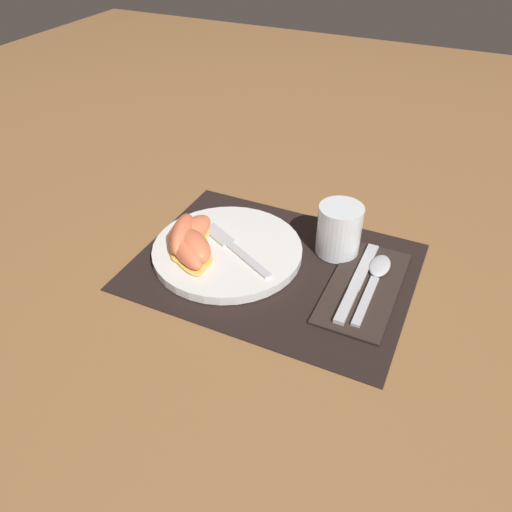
{
  "coord_description": "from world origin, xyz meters",
  "views": [
    {
      "loc": [
        0.25,
        -0.62,
        0.55
      ],
      "look_at": [
        -0.03,
        -0.01,
        0.02
      ],
      "focal_mm": 35.0,
      "sensor_mm": 36.0,
      "label": 1
    }
  ],
  "objects_px": {
    "knife": "(357,283)",
    "citrus_wedge_1": "(183,235)",
    "plate": "(227,250)",
    "juice_glass": "(339,232)",
    "fork": "(231,246)",
    "citrus_wedge_2": "(185,250)",
    "citrus_wedge_0": "(192,232)",
    "spoon": "(376,274)",
    "citrus_wedge_3": "(194,247)"
  },
  "relations": [
    {
      "from": "spoon",
      "to": "knife",
      "type": "bearing_deg",
      "value": -126.72
    },
    {
      "from": "juice_glass",
      "to": "citrus_wedge_0",
      "type": "distance_m",
      "value": 0.26
    },
    {
      "from": "fork",
      "to": "citrus_wedge_3",
      "type": "height_order",
      "value": "citrus_wedge_3"
    },
    {
      "from": "citrus_wedge_0",
      "to": "plate",
      "type": "bearing_deg",
      "value": 4.8
    },
    {
      "from": "spoon",
      "to": "citrus_wedge_3",
      "type": "xyz_separation_m",
      "value": [
        -0.29,
        -0.09,
        0.03
      ]
    },
    {
      "from": "knife",
      "to": "citrus_wedge_0",
      "type": "xyz_separation_m",
      "value": [
        -0.3,
        -0.02,
        0.02
      ]
    },
    {
      "from": "citrus_wedge_1",
      "to": "citrus_wedge_3",
      "type": "relative_size",
      "value": 1.13
    },
    {
      "from": "knife",
      "to": "citrus_wedge_2",
      "type": "distance_m",
      "value": 0.29
    },
    {
      "from": "juice_glass",
      "to": "citrus_wedge_0",
      "type": "height_order",
      "value": "juice_glass"
    },
    {
      "from": "juice_glass",
      "to": "knife",
      "type": "height_order",
      "value": "juice_glass"
    },
    {
      "from": "spoon",
      "to": "fork",
      "type": "relative_size",
      "value": 1.07
    },
    {
      "from": "plate",
      "to": "juice_glass",
      "type": "distance_m",
      "value": 0.2
    },
    {
      "from": "knife",
      "to": "citrus_wedge_1",
      "type": "distance_m",
      "value": 0.31
    },
    {
      "from": "plate",
      "to": "citrus_wedge_1",
      "type": "xyz_separation_m",
      "value": [
        -0.07,
        -0.03,
        0.03
      ]
    },
    {
      "from": "plate",
      "to": "fork",
      "type": "relative_size",
      "value": 1.55
    },
    {
      "from": "plate",
      "to": "fork",
      "type": "bearing_deg",
      "value": 23.37
    },
    {
      "from": "plate",
      "to": "citrus_wedge_1",
      "type": "height_order",
      "value": "citrus_wedge_1"
    },
    {
      "from": "fork",
      "to": "citrus_wedge_1",
      "type": "distance_m",
      "value": 0.09
    },
    {
      "from": "knife",
      "to": "fork",
      "type": "bearing_deg",
      "value": -177.09
    },
    {
      "from": "citrus_wedge_2",
      "to": "knife",
      "type": "bearing_deg",
      "value": 13.8
    },
    {
      "from": "knife",
      "to": "fork",
      "type": "height_order",
      "value": "fork"
    },
    {
      "from": "citrus_wedge_0",
      "to": "citrus_wedge_2",
      "type": "bearing_deg",
      "value": -71.62
    },
    {
      "from": "citrus_wedge_2",
      "to": "spoon",
      "type": "bearing_deg",
      "value": 18.37
    },
    {
      "from": "fork",
      "to": "citrus_wedge_1",
      "type": "height_order",
      "value": "citrus_wedge_1"
    },
    {
      "from": "citrus_wedge_1",
      "to": "knife",
      "type": "bearing_deg",
      "value": 7.43
    },
    {
      "from": "plate",
      "to": "spoon",
      "type": "relative_size",
      "value": 1.45
    },
    {
      "from": "fork",
      "to": "citrus_wedge_0",
      "type": "xyz_separation_m",
      "value": [
        -0.07,
        -0.01,
        0.01
      ]
    },
    {
      "from": "juice_glass",
      "to": "citrus_wedge_0",
      "type": "relative_size",
      "value": 0.86
    },
    {
      "from": "juice_glass",
      "to": "knife",
      "type": "distance_m",
      "value": 0.1
    },
    {
      "from": "juice_glass",
      "to": "citrus_wedge_3",
      "type": "height_order",
      "value": "juice_glass"
    },
    {
      "from": "fork",
      "to": "citrus_wedge_1",
      "type": "xyz_separation_m",
      "value": [
        -0.08,
        -0.03,
        0.02
      ]
    },
    {
      "from": "juice_glass",
      "to": "spoon",
      "type": "distance_m",
      "value": 0.1
    },
    {
      "from": "citrus_wedge_3",
      "to": "plate",
      "type": "bearing_deg",
      "value": 48.54
    },
    {
      "from": "spoon",
      "to": "citrus_wedge_0",
      "type": "distance_m",
      "value": 0.33
    },
    {
      "from": "fork",
      "to": "citrus_wedge_3",
      "type": "bearing_deg",
      "value": -134.11
    },
    {
      "from": "fork",
      "to": "citrus_wedge_2",
      "type": "relative_size",
      "value": 1.34
    },
    {
      "from": "fork",
      "to": "citrus_wedge_2",
      "type": "height_order",
      "value": "citrus_wedge_2"
    },
    {
      "from": "citrus_wedge_1",
      "to": "fork",
      "type": "bearing_deg",
      "value": 19.4
    },
    {
      "from": "knife",
      "to": "citrus_wedge_0",
      "type": "bearing_deg",
      "value": -176.18
    },
    {
      "from": "juice_glass",
      "to": "citrus_wedge_3",
      "type": "xyz_separation_m",
      "value": [
        -0.21,
        -0.14,
        -0.01
      ]
    },
    {
      "from": "plate",
      "to": "citrus_wedge_0",
      "type": "relative_size",
      "value": 2.46
    },
    {
      "from": "citrus_wedge_1",
      "to": "citrus_wedge_2",
      "type": "relative_size",
      "value": 0.96
    },
    {
      "from": "citrus_wedge_1",
      "to": "citrus_wedge_3",
      "type": "xyz_separation_m",
      "value": [
        0.03,
        -0.02,
        -0.0
      ]
    },
    {
      "from": "plate",
      "to": "juice_glass",
      "type": "height_order",
      "value": "juice_glass"
    },
    {
      "from": "juice_glass",
      "to": "citrus_wedge_1",
      "type": "height_order",
      "value": "juice_glass"
    },
    {
      "from": "spoon",
      "to": "citrus_wedge_1",
      "type": "xyz_separation_m",
      "value": [
        -0.33,
        -0.07,
        0.03
      ]
    },
    {
      "from": "citrus_wedge_0",
      "to": "citrus_wedge_3",
      "type": "height_order",
      "value": "citrus_wedge_3"
    },
    {
      "from": "spoon",
      "to": "citrus_wedge_2",
      "type": "relative_size",
      "value": 1.44
    },
    {
      "from": "spoon",
      "to": "citrus_wedge_2",
      "type": "xyz_separation_m",
      "value": [
        -0.31,
        -0.1,
        0.02
      ]
    },
    {
      "from": "juice_glass",
      "to": "fork",
      "type": "distance_m",
      "value": 0.19
    }
  ]
}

